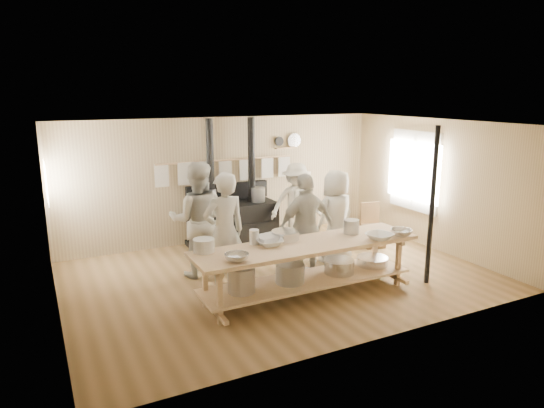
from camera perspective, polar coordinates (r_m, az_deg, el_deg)
name	(u,v)px	position (r m, az deg, el deg)	size (l,w,h in m)	color
ground	(280,276)	(8.45, 0.94, -8.48)	(7.00, 7.00, 0.00)	brown
room_shell	(280,184)	(8.00, 0.98, 2.40)	(7.00, 7.00, 7.00)	tan
window_right	(415,171)	(10.51, 16.44, 3.76)	(0.09, 1.50, 1.65)	beige
left_opening	(46,183)	(9.09, -25.04, 2.31)	(0.00, 0.90, 0.90)	white
stove	(233,219)	(10.12, -4.65, -1.76)	(1.90, 0.75, 2.60)	black
towel_rail	(227,168)	(10.17, -5.32, 4.27)	(3.00, 0.04, 0.47)	tan
back_wall_shelf	(288,143)	(10.75, 1.89, 7.19)	(0.63, 0.14, 0.32)	tan
prep_table	(307,264)	(7.53, 4.09, -7.04)	(3.60, 0.90, 0.85)	tan
support_post	(432,207)	(8.20, 18.30, -0.31)	(0.08, 0.08, 2.60)	black
cook_far_left	(224,232)	(7.65, -5.63, -3.33)	(0.70, 0.46, 1.91)	beige
cook_left	(198,220)	(8.29, -8.74, -1.85)	(0.96, 0.75, 1.98)	beige
cook_center	(336,217)	(8.97, 7.52, -1.48)	(0.85, 0.55, 1.73)	beige
cook_right	(306,227)	(8.12, 4.01, -2.67)	(1.06, 0.44, 1.81)	beige
cook_by_window	(296,203)	(10.07, 2.85, 0.09)	(1.09, 0.63, 1.69)	beige
chair	(372,234)	(10.17, 11.74, -3.44)	(0.50, 0.50, 0.89)	brown
bowl_white_a	(270,242)	(7.30, -0.27, -4.52)	(0.40, 0.40, 0.10)	white
bowl_steel_a	(237,257)	(6.66, -4.17, -6.28)	(0.34, 0.34, 0.11)	silver
bowl_white_b	(380,236)	(7.77, 12.53, -3.73)	(0.40, 0.40, 0.10)	white
bowl_steel_b	(401,233)	(8.05, 14.96, -3.26)	(0.34, 0.34, 0.11)	silver
roasting_pan	(271,238)	(7.48, -0.12, -4.06)	(0.47, 0.32, 0.11)	#B2B2B7
mixing_bowl_large	(285,235)	(7.58, 1.58, -3.69)	(0.43, 0.43, 0.14)	silver
bucket_galv	(351,227)	(7.99, 9.31, -2.65)	(0.25, 0.25, 0.23)	gray
deep_bowl_enamel	(204,245)	(7.07, -8.03, -4.84)	(0.31, 0.31, 0.19)	white
pitcher	(254,237)	(7.34, -2.10, -3.89)	(0.15, 0.15, 0.23)	white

